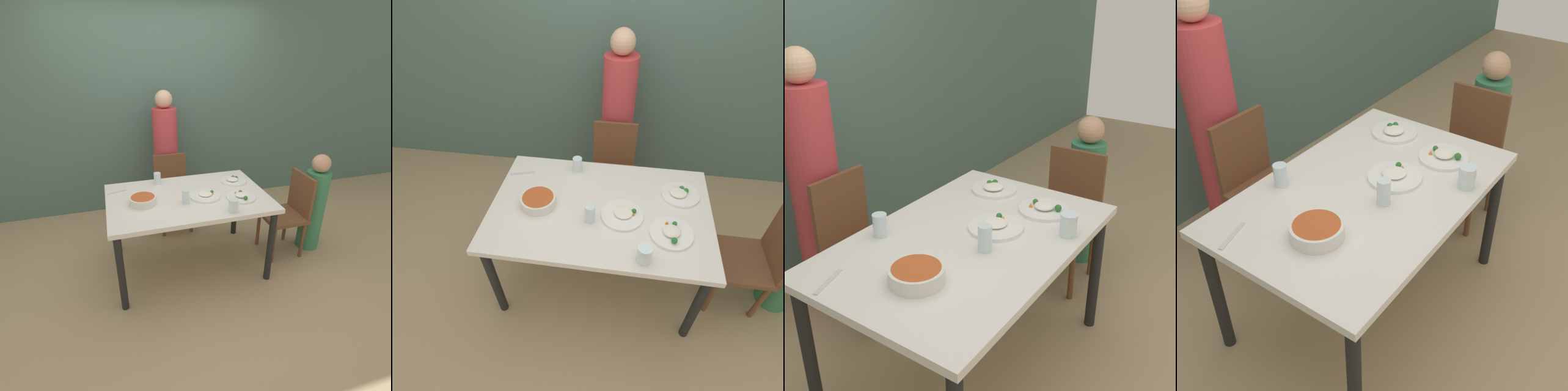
% 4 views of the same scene
% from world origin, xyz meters
% --- Properties ---
extents(ground_plane, '(10.00, 10.00, 0.00)m').
position_xyz_m(ground_plane, '(0.00, 0.00, 0.00)').
color(ground_plane, tan).
extents(wall_back, '(10.00, 0.06, 2.70)m').
position_xyz_m(wall_back, '(0.00, 1.46, 1.35)').
color(wall_back, '#4C6B60').
rests_on(wall_back, ground_plane).
extents(dining_table, '(1.44, 0.94, 0.77)m').
position_xyz_m(dining_table, '(0.00, 0.00, 0.69)').
color(dining_table, silver).
rests_on(dining_table, ground_plane).
extents(chair_adult_spot, '(0.40, 0.40, 0.87)m').
position_xyz_m(chair_adult_spot, '(0.03, 0.81, 0.47)').
color(chair_adult_spot, brown).
rests_on(chair_adult_spot, ground_plane).
extents(chair_child_spot, '(0.40, 0.40, 0.87)m').
position_xyz_m(chair_child_spot, '(1.06, -0.04, 0.47)').
color(chair_child_spot, brown).
rests_on(chair_child_spot, ground_plane).
extents(person_adult, '(0.29, 0.29, 1.55)m').
position_xyz_m(person_adult, '(0.03, 1.12, 0.73)').
color(person_adult, '#C63D42').
rests_on(person_adult, ground_plane).
extents(person_child, '(0.24, 0.24, 1.05)m').
position_xyz_m(person_child, '(1.35, -0.04, 0.49)').
color(person_child, '#387F56').
rests_on(person_child, ground_plane).
extents(bowl_curry, '(0.23, 0.23, 0.07)m').
position_xyz_m(bowl_curry, '(-0.41, -0.04, 0.81)').
color(bowl_curry, silver).
rests_on(bowl_curry, dining_table).
extents(plate_rice_adult, '(0.26, 0.26, 0.05)m').
position_xyz_m(plate_rice_adult, '(0.45, -0.17, 0.78)').
color(plate_rice_adult, white).
rests_on(plate_rice_adult, dining_table).
extents(plate_rice_child, '(0.27, 0.27, 0.05)m').
position_xyz_m(plate_rice_child, '(0.15, -0.06, 0.78)').
color(plate_rice_child, white).
rests_on(plate_rice_child, dining_table).
extents(plate_noodles, '(0.26, 0.26, 0.05)m').
position_xyz_m(plate_noodles, '(0.52, 0.19, 0.78)').
color(plate_noodles, white).
rests_on(plate_noodles, dining_table).
extents(glass_water_tall, '(0.07, 0.07, 0.11)m').
position_xyz_m(glass_water_tall, '(-0.21, 0.35, 0.83)').
color(glass_water_tall, silver).
rests_on(glass_water_tall, dining_table).
extents(glass_water_short, '(0.08, 0.08, 0.11)m').
position_xyz_m(glass_water_short, '(0.28, -0.38, 0.83)').
color(glass_water_short, silver).
rests_on(glass_water_short, dining_table).
extents(glass_water_center, '(0.06, 0.06, 0.13)m').
position_xyz_m(glass_water_center, '(-0.05, -0.13, 0.83)').
color(glass_water_center, silver).
rests_on(glass_water_center, dining_table).
extents(fork_steel, '(0.18, 0.07, 0.01)m').
position_xyz_m(fork_steel, '(-0.61, 0.26, 0.77)').
color(fork_steel, silver).
rests_on(fork_steel, dining_table).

